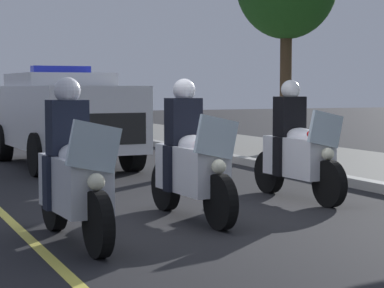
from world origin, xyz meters
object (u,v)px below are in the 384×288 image
(police_motorcycle_lead_left, at_px, (73,176))
(police_motorcycle_trailing, at_px, (297,151))
(police_motorcycle_lead_right, at_px, (190,162))
(police_suv, at_px, (63,114))

(police_motorcycle_lead_left, relative_size, police_motorcycle_trailing, 1.00)
(police_motorcycle_lead_right, bearing_deg, police_suv, 179.45)
(police_motorcycle_lead_right, distance_m, police_suv, 6.64)
(police_suv, bearing_deg, police_motorcycle_lead_left, -13.08)
(police_motorcycle_lead_right, height_order, police_suv, police_suv)
(police_motorcycle_trailing, distance_m, police_suv, 6.15)
(police_motorcycle_lead_left, relative_size, police_motorcycle_lead_right, 1.00)
(police_motorcycle_trailing, bearing_deg, police_motorcycle_lead_right, -68.21)
(police_motorcycle_lead_right, bearing_deg, police_motorcycle_trailing, 111.79)
(police_motorcycle_lead_right, bearing_deg, police_motorcycle_lead_left, -65.93)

